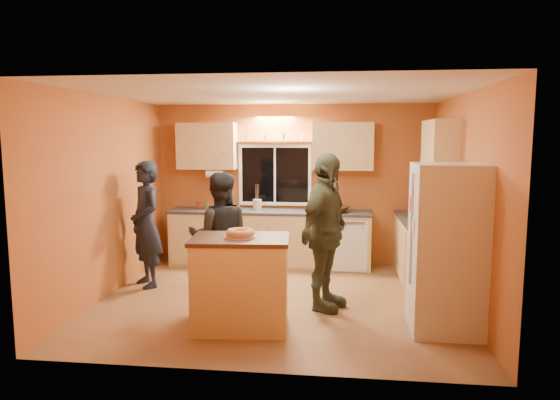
# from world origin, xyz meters

# --- Properties ---
(ground) EXTENTS (4.50, 4.50, 0.00)m
(ground) POSITION_xyz_m (0.00, 0.00, 0.00)
(ground) COLOR brown
(ground) RESTS_ON ground
(room_shell) EXTENTS (4.54, 4.04, 2.61)m
(room_shell) POSITION_xyz_m (0.12, 0.41, 1.62)
(room_shell) COLOR #B15C2D
(room_shell) RESTS_ON ground
(back_counter) EXTENTS (4.23, 0.62, 0.90)m
(back_counter) POSITION_xyz_m (0.01, 1.70, 0.45)
(back_counter) COLOR #E0BE76
(back_counter) RESTS_ON ground
(right_counter) EXTENTS (0.62, 1.84, 0.90)m
(right_counter) POSITION_xyz_m (1.95, 0.50, 0.45)
(right_counter) COLOR #E0BE76
(right_counter) RESTS_ON ground
(refrigerator) EXTENTS (0.72, 0.70, 1.80)m
(refrigerator) POSITION_xyz_m (1.89, -0.80, 0.90)
(refrigerator) COLOR silver
(refrigerator) RESTS_ON ground
(island) EXTENTS (1.10, 0.79, 1.01)m
(island) POSITION_xyz_m (-0.30, -0.98, 0.51)
(island) COLOR #E0BE76
(island) RESTS_ON ground
(bundt_pastry) EXTENTS (0.31, 0.31, 0.09)m
(bundt_pastry) POSITION_xyz_m (-0.30, -0.98, 1.05)
(bundt_pastry) COLOR #AF8148
(bundt_pastry) RESTS_ON island
(person_left) EXTENTS (0.74, 0.75, 1.75)m
(person_left) POSITION_xyz_m (-1.90, 0.39, 0.88)
(person_left) COLOR black
(person_left) RESTS_ON ground
(person_center) EXTENTS (0.91, 0.78, 1.64)m
(person_center) POSITION_xyz_m (-0.75, -0.06, 0.82)
(person_center) COLOR black
(person_center) RESTS_ON ground
(person_right) EXTENTS (0.84, 1.20, 1.89)m
(person_right) POSITION_xyz_m (0.59, -0.26, 0.95)
(person_right) COLOR #393D27
(person_right) RESTS_ON ground
(mixing_bowl) EXTENTS (0.48, 0.48, 0.09)m
(mixing_bowl) POSITION_xyz_m (0.73, 1.67, 0.95)
(mixing_bowl) COLOR #331B11
(mixing_bowl) RESTS_ON back_counter
(utensil_crock) EXTENTS (0.14, 0.14, 0.17)m
(utensil_crock) POSITION_xyz_m (-0.56, 1.74, 0.99)
(utensil_crock) COLOR beige
(utensil_crock) RESTS_ON back_counter
(potted_plant) EXTENTS (0.34, 0.31, 0.33)m
(potted_plant) POSITION_xyz_m (1.90, -0.24, 1.07)
(potted_plant) COLOR gray
(potted_plant) RESTS_ON right_counter
(red_box) EXTENTS (0.17, 0.13, 0.07)m
(red_box) POSITION_xyz_m (1.93, 1.23, 0.94)
(red_box) COLOR #A72319
(red_box) RESTS_ON right_counter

